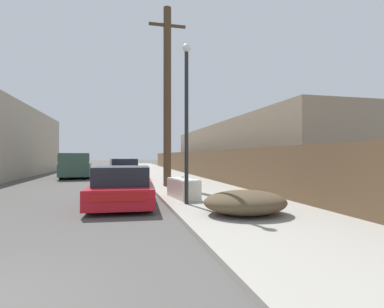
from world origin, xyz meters
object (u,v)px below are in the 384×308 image
Objects in this scene: parked_sports_car_red at (123,188)px; pickup_truck at (76,166)px; utility_pole at (167,95)px; street_lamp at (186,111)px; brush_pile at (245,202)px; discarded_fridge at (183,188)px; car_parked_mid at (123,171)px.

pickup_truck reaches higher than parked_sports_car_red.
street_lamp is (-0.25, -5.48, -1.59)m from utility_pole.
parked_sports_car_red is at bearing -115.13° from utility_pole.
parked_sports_car_red is 6.42m from utility_pole.
brush_pile is (0.84, -7.40, -4.12)m from utility_pole.
parked_sports_car_red is 3.18m from street_lamp.
brush_pile is (0.93, -3.17, -0.04)m from discarded_fridge.
parked_sports_car_red reaches higher than discarded_fridge.
pickup_truck is 0.65× the size of utility_pole.
street_lamp reaches higher than pickup_truck.
street_lamp is at bearing -22.09° from parked_sports_car_red.
brush_pile is (2.88, -12.45, -0.23)m from car_parked_mid.
car_parked_mid reaches higher than brush_pile.
brush_pile is at bearing -39.84° from parked_sports_car_red.
parked_sports_car_red is 4.12m from brush_pile.
street_lamp is at bearing -92.64° from utility_pole.
discarded_fridge is 5.88m from utility_pole.
street_lamp is (1.89, -0.91, 2.39)m from parked_sports_car_red.
discarded_fridge is at bearing 13.05° from parked_sports_car_red.
street_lamp is 2.32× the size of brush_pile.
utility_pole reaches higher than discarded_fridge.
car_parked_mid is 4.73m from pickup_truck.
utility_pole reaches higher than car_parked_mid.
brush_pile is (2.98, -2.84, -0.15)m from parked_sports_car_red.
discarded_fridge reaches higher than brush_pile.
pickup_truck is (-3.29, 3.39, 0.23)m from car_parked_mid.
discarded_fridge is 0.87× the size of brush_pile.
street_lamp is at bearing 105.88° from pickup_truck.
pickup_truck is 2.67× the size of brush_pile.
discarded_fridge is 0.37× the size of street_lamp.
car_parked_mid reaches higher than parked_sports_car_red.
parked_sports_car_red is (-2.05, -0.33, 0.11)m from discarded_fridge.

